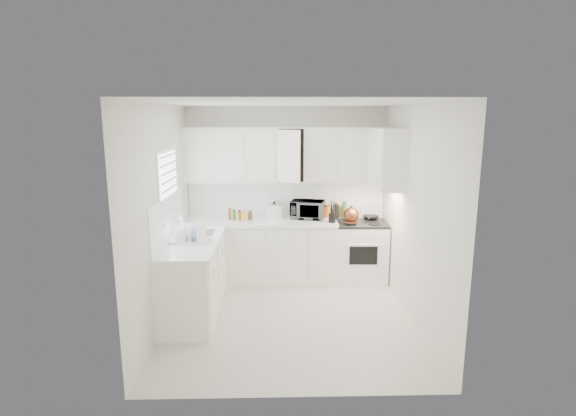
{
  "coord_description": "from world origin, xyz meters",
  "views": [
    {
      "loc": [
        -0.15,
        -5.15,
        2.45
      ],
      "look_at": [
        0.0,
        0.7,
        1.25
      ],
      "focal_mm": 27.85,
      "sensor_mm": 36.0,
      "label": 1
    }
  ],
  "objects_px": {
    "microwave": "(308,208)",
    "stove": "(360,243)",
    "rice_cooker": "(274,210)",
    "utensil_crock": "(332,211)",
    "tea_kettle": "(351,214)",
    "dish_rack": "(190,232)"
  },
  "relations": [
    {
      "from": "microwave",
      "to": "rice_cooker",
      "type": "relative_size",
      "value": 1.89
    },
    {
      "from": "stove",
      "to": "rice_cooker",
      "type": "height_order",
      "value": "rice_cooker"
    },
    {
      "from": "tea_kettle",
      "to": "utensil_crock",
      "type": "height_order",
      "value": "utensil_crock"
    },
    {
      "from": "microwave",
      "to": "dish_rack",
      "type": "relative_size",
      "value": 1.09
    },
    {
      "from": "utensil_crock",
      "to": "dish_rack",
      "type": "xyz_separation_m",
      "value": [
        -1.86,
        -0.96,
        -0.05
      ]
    },
    {
      "from": "tea_kettle",
      "to": "rice_cooker",
      "type": "relative_size",
      "value": 1.09
    },
    {
      "from": "tea_kettle",
      "to": "dish_rack",
      "type": "bearing_deg",
      "value": -156.19
    },
    {
      "from": "stove",
      "to": "microwave",
      "type": "relative_size",
      "value": 2.39
    },
    {
      "from": "tea_kettle",
      "to": "microwave",
      "type": "distance_m",
      "value": 0.67
    },
    {
      "from": "rice_cooker",
      "to": "utensil_crock",
      "type": "relative_size",
      "value": 0.76
    },
    {
      "from": "tea_kettle",
      "to": "dish_rack",
      "type": "height_order",
      "value": "tea_kettle"
    },
    {
      "from": "microwave",
      "to": "rice_cooker",
      "type": "distance_m",
      "value": 0.5
    },
    {
      "from": "utensil_crock",
      "to": "rice_cooker",
      "type": "bearing_deg",
      "value": 160.45
    },
    {
      "from": "tea_kettle",
      "to": "rice_cooker",
      "type": "height_order",
      "value": "rice_cooker"
    },
    {
      "from": "microwave",
      "to": "stove",
      "type": "bearing_deg",
      "value": 7.35
    },
    {
      "from": "stove",
      "to": "tea_kettle",
      "type": "height_order",
      "value": "tea_kettle"
    },
    {
      "from": "stove",
      "to": "dish_rack",
      "type": "distance_m",
      "value": 2.64
    },
    {
      "from": "dish_rack",
      "to": "tea_kettle",
      "type": "bearing_deg",
      "value": 35.11
    },
    {
      "from": "tea_kettle",
      "to": "microwave",
      "type": "bearing_deg",
      "value": 157.1
    },
    {
      "from": "stove",
      "to": "rice_cooker",
      "type": "relative_size",
      "value": 4.51
    },
    {
      "from": "tea_kettle",
      "to": "stove",
      "type": "bearing_deg",
      "value": 40.42
    },
    {
      "from": "stove",
      "to": "dish_rack",
      "type": "xyz_separation_m",
      "value": [
        -2.32,
        -1.16,
        0.49
      ]
    }
  ]
}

